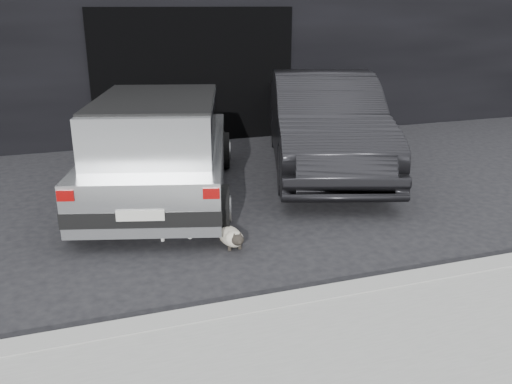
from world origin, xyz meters
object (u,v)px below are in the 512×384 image
object	(u,v)px
cat_white	(178,223)
second_car	(324,122)
cat_siamese	(232,237)
silver_hatchback	(159,144)

from	to	relation	value
cat_white	second_car	bearing A→B (deg)	131.98
cat_siamese	cat_white	bearing A→B (deg)	-43.67
silver_hatchback	second_car	xyz separation A→B (m)	(2.84, 0.65, -0.02)
cat_white	silver_hatchback	bearing A→B (deg)	-175.87
second_car	cat_white	bearing A→B (deg)	-125.78
silver_hatchback	cat_white	world-z (taller)	silver_hatchback
cat_siamese	cat_white	size ratio (longest dim) A/B	0.91
cat_siamese	cat_white	world-z (taller)	cat_white
silver_hatchback	second_car	distance (m)	2.92
second_car	cat_siamese	distance (m)	3.55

